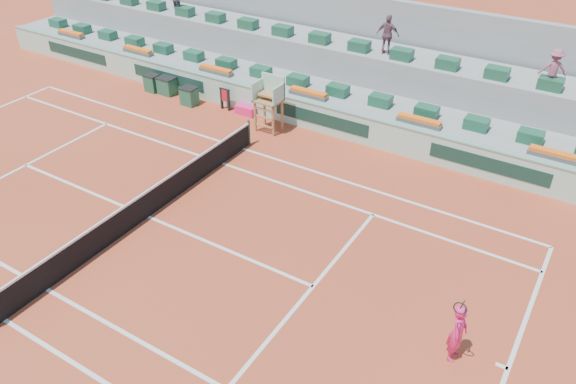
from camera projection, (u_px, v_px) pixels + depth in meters
name	position (u px, v px, depth m)	size (l,w,h in m)	color
ground	(148.00, 217.00, 18.91)	(90.00, 90.00, 0.00)	#A4391F
seating_tier_lower	(308.00, 91.00, 26.12)	(36.00, 4.00, 1.20)	#959593
seating_tier_upper	(325.00, 66.00, 26.86)	(36.00, 2.40, 2.60)	#959593
stadium_back_wall	(341.00, 38.00, 27.49)	(36.00, 0.40, 4.40)	#959593
player_bag	(246.00, 110.00, 25.28)	(0.94, 0.42, 0.42)	#FB206D
spectator_mid	(388.00, 35.00, 24.03)	(0.99, 0.41, 1.70)	#764E58
spectator_right	(553.00, 69.00, 21.01)	(0.99, 0.57, 1.54)	#9D4E62
court_lines	(148.00, 217.00, 18.90)	(23.89, 11.09, 0.01)	silver
tennis_net	(146.00, 204.00, 18.61)	(0.10, 11.97, 1.10)	black
advertising_hoarding	(283.00, 107.00, 24.54)	(36.00, 0.34, 1.26)	#A7D3B8
umpire_chair	(270.00, 96.00, 23.34)	(1.10, 0.90, 2.40)	olive
seat_row_lower	(298.00, 81.00, 25.03)	(32.90, 0.60, 0.44)	#1A5035
seat_row_upper	(320.00, 38.00, 25.59)	(32.90, 0.60, 0.44)	#1A5035
flower_planters	(260.00, 81.00, 25.17)	(26.80, 0.36, 0.28)	#525252
drink_cooler_a	(189.00, 96.00, 26.05)	(0.74, 0.64, 0.84)	#1B5237
drink_cooler_b	(167.00, 85.00, 27.08)	(0.85, 0.73, 0.84)	#1B5237
drink_cooler_c	(152.00, 83.00, 27.34)	(0.69, 0.59, 0.84)	#1B5237
towel_rack	(225.00, 97.00, 25.49)	(0.56, 0.09, 1.03)	black
tennis_player	(458.00, 332.00, 13.56)	(0.45, 0.88, 2.28)	#FB206D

